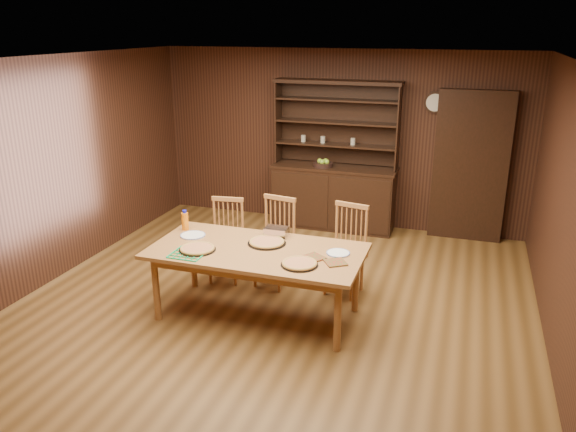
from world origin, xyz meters
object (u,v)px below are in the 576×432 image
(china_hutch, at_px, (334,189))
(dining_table, at_px, (257,255))
(chair_center, at_px, (276,238))
(chair_left, at_px, (227,237))
(chair_right, at_px, (347,246))
(juice_bottle, at_px, (185,221))

(china_hutch, xyz_separation_m, dining_table, (-0.09, -2.93, 0.09))
(china_hutch, distance_m, chair_center, 2.11)
(chair_left, height_order, chair_right, chair_right)
(china_hutch, height_order, chair_left, china_hutch)
(chair_center, height_order, chair_right, chair_center)
(chair_center, relative_size, chair_right, 1.02)
(china_hutch, distance_m, dining_table, 2.93)
(dining_table, height_order, chair_center, chair_center)
(dining_table, xyz_separation_m, juice_bottle, (-0.97, 0.29, 0.17))
(dining_table, height_order, chair_right, chair_right)
(china_hutch, relative_size, chair_left, 2.20)
(chair_left, bearing_deg, chair_center, -2.53)
(chair_right, bearing_deg, juice_bottle, -150.06)
(chair_center, bearing_deg, china_hutch, 94.29)
(dining_table, bearing_deg, chair_center, 95.75)
(dining_table, distance_m, chair_right, 1.16)
(chair_center, distance_m, chair_right, 0.84)
(dining_table, xyz_separation_m, chair_right, (0.75, 0.87, -0.14))
(chair_center, relative_size, juice_bottle, 4.61)
(china_hutch, distance_m, juice_bottle, 2.85)
(china_hutch, distance_m, chair_right, 2.16)
(chair_left, xyz_separation_m, chair_center, (0.61, 0.06, 0.03))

